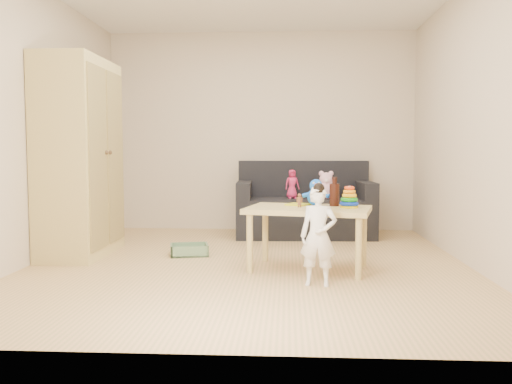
# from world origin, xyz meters

# --- Properties ---
(room) EXTENTS (4.50, 4.50, 4.50)m
(room) POSITION_xyz_m (0.00, 0.00, 1.30)
(room) COLOR #DEAE77
(room) RESTS_ON ground
(wardrobe) EXTENTS (0.54, 1.08, 1.95)m
(wardrobe) POSITION_xyz_m (-1.72, 0.36, 0.98)
(wardrobe) COLOR #E1CC7B
(wardrobe) RESTS_ON ground
(sofa) EXTENTS (1.68, 0.89, 0.46)m
(sofa) POSITION_xyz_m (0.57, 1.70, 0.23)
(sofa) COLOR black
(sofa) RESTS_ON ground
(play_table) EXTENTS (1.17, 0.87, 0.55)m
(play_table) POSITION_xyz_m (0.54, -0.21, 0.28)
(play_table) COLOR #DFC67A
(play_table) RESTS_ON ground
(storage_bin) EXTENTS (0.42, 0.36, 0.11)m
(storage_bin) POSITION_xyz_m (-0.63, 0.38, 0.06)
(storage_bin) COLOR #678C65
(storage_bin) RESTS_ON ground
(toddler) EXTENTS (0.30, 0.22, 0.76)m
(toddler) POSITION_xyz_m (0.59, -0.77, 0.38)
(toddler) COLOR white
(toddler) RESTS_ON ground
(pink_bear) EXTENTS (0.30, 0.28, 0.28)m
(pink_bear) POSITION_xyz_m (0.82, 1.67, 0.61)
(pink_bear) COLOR #FDBAD9
(pink_bear) RESTS_ON sofa
(doll) EXTENTS (0.20, 0.16, 0.35)m
(doll) POSITION_xyz_m (0.41, 1.67, 0.64)
(doll) COLOR #E62B66
(doll) RESTS_ON sofa
(ring_stacker) EXTENTS (0.17, 0.17, 0.19)m
(ring_stacker) POSITION_xyz_m (0.89, -0.24, 0.63)
(ring_stacker) COLOR yellow
(ring_stacker) RESTS_ON play_table
(brown_bottle) EXTENTS (0.09, 0.09, 0.26)m
(brown_bottle) POSITION_xyz_m (0.77, -0.09, 0.66)
(brown_bottle) COLOR black
(brown_bottle) RESTS_ON play_table
(blue_plush) EXTENTS (0.24, 0.22, 0.24)m
(blue_plush) POSITION_xyz_m (0.61, -0.02, 0.67)
(blue_plush) COLOR #1C6DFF
(blue_plush) RESTS_ON play_table
(wooden_figure) EXTENTS (0.06, 0.05, 0.12)m
(wooden_figure) POSITION_xyz_m (0.46, -0.22, 0.61)
(wooden_figure) COLOR brown
(wooden_figure) RESTS_ON play_table
(yellow_book) EXTENTS (0.25, 0.25, 0.01)m
(yellow_book) POSITION_xyz_m (0.45, -0.03, 0.56)
(yellow_book) COLOR #C9C915
(yellow_book) RESTS_ON play_table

